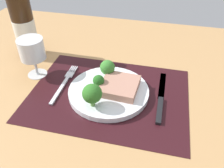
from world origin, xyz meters
The scene contains 11 objects.
ground_plane centered at (0.00, 0.00, -1.50)cm, with size 140.00×110.00×3.00cm, color tan.
placemat centered at (0.00, 0.00, 0.15)cm, with size 45.52×34.23×0.30cm, color black.
plate centered at (0.00, 0.00, 1.10)cm, with size 23.28×23.28×1.60cm, color silver.
steak centered at (3.03, 0.84, 3.02)cm, with size 10.34×10.64×2.23cm, color tan.
broccoli_back_left centered at (-2.94, -0.02, 4.29)cm, with size 3.29×3.29×4.27cm.
broccoli_near_fork centered at (-2.46, -7.42, 5.90)cm, with size 5.20×5.20×6.66cm.
broccoli_center centered at (-1.91, 6.33, 4.99)cm, with size 4.53×4.53×5.41cm.
fork centered at (-14.43, 1.42, 0.55)cm, with size 2.40×19.20×0.50cm.
knife centered at (15.02, 0.53, 0.60)cm, with size 1.80×23.00×0.80cm.
wine_bottle centered at (-33.44, 15.40, 10.98)cm, with size 7.39×7.39×29.54cm.
wine_glass centered at (-25.03, 4.32, 8.73)cm, with size 7.83×7.83×12.71cm.
Camera 1 is at (12.91, -50.29, 44.90)cm, focal length 37.49 mm.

